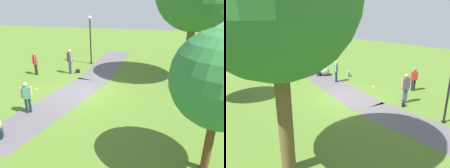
{
  "view_description": "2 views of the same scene",
  "coord_description": "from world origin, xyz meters",
  "views": [
    {
      "loc": [
        11.67,
        4.14,
        5.65
      ],
      "look_at": [
        0.33,
        1.98,
        0.83
      ],
      "focal_mm": 36.3,
      "sensor_mm": 36.0,
      "label": 1
    },
    {
      "loc": [
        -8.86,
        9.53,
        5.16
      ],
      "look_at": [
        -0.15,
        0.91,
        1.11
      ],
      "focal_mm": 35.41,
      "sensor_mm": 36.0,
      "label": 2
    }
  ],
  "objects": [
    {
      "name": "ground_plane",
      "position": [
        0.0,
        0.0,
        0.0
      ],
      "size": [
        48.0,
        48.0,
        0.0
      ],
      "primitive_type": "plane",
      "color": "#4F7027"
    },
    {
      "name": "footpath_segment_near",
      "position": [
        -6.01,
        0.46,
        0.0
      ],
      "size": [
        8.12,
        2.69,
        0.01
      ],
      "color": "#595459",
      "rests_on": "ground"
    },
    {
      "name": "footpath_segment_mid",
      "position": [
        1.83,
        -0.88,
        0.0
      ],
      "size": [
        8.3,
        4.33,
        0.01
      ],
      "color": "#595459",
      "rests_on": "ground"
    },
    {
      "name": "young_tree_near_path",
      "position": [
        5.18,
        6.09,
        3.28
      ],
      "size": [
        2.99,
        2.99,
        4.78
      ],
      "color": "#55371B",
      "rests_on": "ground"
    },
    {
      "name": "lamp_post",
      "position": [
        -5.64,
        -0.9,
        2.34
      ],
      "size": [
        0.28,
        0.28,
        3.81
      ],
      "color": "black",
      "rests_on": "ground"
    },
    {
      "name": "woman_with_handbag",
      "position": [
        -3.05,
        -1.73,
        1.05
      ],
      "size": [
        0.41,
        0.43,
        1.79
      ],
      "color": "#434C75",
      "rests_on": "ground"
    },
    {
      "name": "man_near_boulder",
      "position": [
        2.74,
        -1.76,
        0.93
      ],
      "size": [
        0.4,
        0.44,
        1.62
      ],
      "color": "#172B2D",
      "rests_on": "ground"
    },
    {
      "name": "passerby_on_path",
      "position": [
        -2.38,
        -4.06,
        0.91
      ],
      "size": [
        0.41,
        0.43,
        1.59
      ],
      "color": "#1D212B",
      "rests_on": "ground"
    },
    {
      "name": "handbag_on_grass",
      "position": [
        -3.26,
        -1.25,
        0.14
      ],
      "size": [
        0.34,
        0.34,
        0.31
      ],
      "color": "black",
      "rests_on": "ground"
    },
    {
      "name": "backpack_by_boulder",
      "position": [
        4.91,
        -1.84,
        0.19
      ],
      "size": [
        0.34,
        0.33,
        0.4
      ],
      "color": "black",
      "rests_on": "ground"
    },
    {
      "name": "frisbee_on_grass",
      "position": [
        0.02,
        -2.83,
        0.01
      ],
      "size": [
        0.23,
        0.23,
        0.02
      ],
      "color": "yellow",
      "rests_on": "ground"
    }
  ]
}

